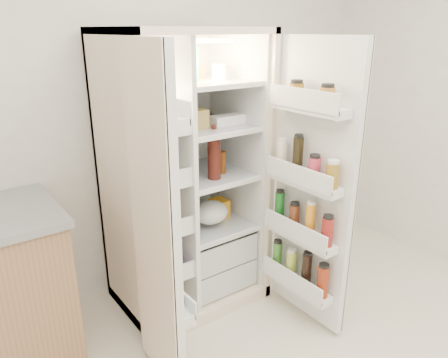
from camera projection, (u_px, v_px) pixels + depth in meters
wall_back at (144, 98)px, 2.84m from camera, size 4.00×0.02×2.70m
refrigerator at (184, 195)px, 2.83m from camera, size 0.92×0.70×1.80m
freezer_door at (156, 227)px, 2.03m from camera, size 0.15×0.40×1.72m
fridge_door at (311, 192)px, 2.52m from camera, size 0.17×0.58×1.72m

